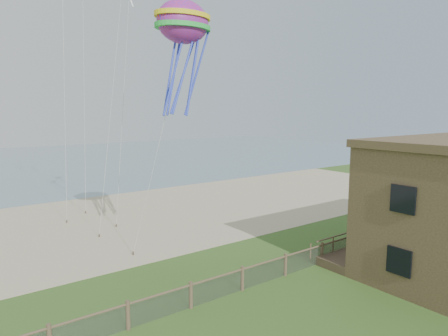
{
  "coord_description": "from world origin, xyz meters",
  "views": [
    {
      "loc": [
        -11.93,
        -8.49,
        8.84
      ],
      "look_at": [
        0.36,
        8.0,
        5.89
      ],
      "focal_mm": 32.0,
      "sensor_mm": 36.0,
      "label": 1
    }
  ],
  "objects": [
    {
      "name": "motel_deck",
      "position": [
        13.0,
        5.0,
        0.25
      ],
      "size": [
        15.0,
        2.0,
        0.5
      ],
      "primitive_type": "cube",
      "color": "#4F3E2D",
      "rests_on": "ground"
    },
    {
      "name": "chainlink_fence",
      "position": [
        0.0,
        6.0,
        0.55
      ],
      "size": [
        36.2,
        0.2,
        1.25
      ],
      "primitive_type": null,
      "color": "#493D29",
      "rests_on": "ground"
    },
    {
      "name": "ocean",
      "position": [
        0.0,
        66.0,
        0.0
      ],
      "size": [
        160.0,
        68.0,
        0.02
      ],
      "primitive_type": "cube",
      "color": "slate",
      "rests_on": "ground"
    },
    {
      "name": "octopus_kite",
      "position": [
        -0.3,
        10.83,
        11.87
      ],
      "size": [
        3.89,
        3.33,
        6.75
      ],
      "primitive_type": null,
      "rotation": [
        0.0,
        0.0,
        -0.36
      ],
      "color": "red"
    },
    {
      "name": "picnic_table",
      "position": [
        7.99,
        2.9,
        0.34
      ],
      "size": [
        1.97,
        1.76,
        0.69
      ],
      "primitive_type": null,
      "rotation": [
        0.0,
        0.0,
        0.4
      ],
      "color": "#4F3E2D",
      "rests_on": "ground"
    },
    {
      "name": "sand_beach",
      "position": [
        0.0,
        22.0,
        0.0
      ],
      "size": [
        72.0,
        20.0,
        0.02
      ],
      "primitive_type": "cube",
      "color": "tan",
      "rests_on": "ground"
    }
  ]
}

